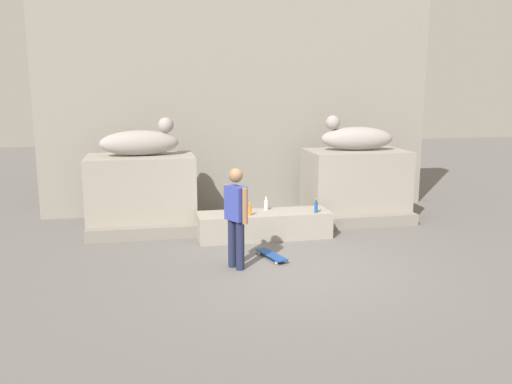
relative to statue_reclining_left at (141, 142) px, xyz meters
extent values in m
plane|color=#605E5B|center=(2.33, -3.01, -1.84)|extent=(40.00, 40.00, 0.00)
cube|color=gray|center=(2.33, 1.55, 1.06)|extent=(9.26, 0.60, 5.80)
cube|color=gray|center=(-0.04, 0.00, -1.06)|extent=(2.19, 1.35, 1.56)
cube|color=gray|center=(4.69, 0.00, -1.06)|extent=(2.19, 1.35, 1.56)
ellipsoid|color=#9B928E|center=(-0.04, 0.00, -0.02)|extent=(1.64, 0.67, 0.52)
sphere|color=#9B928E|center=(0.51, 0.04, 0.33)|extent=(0.32, 0.32, 0.32)
ellipsoid|color=#9B928E|center=(4.69, 0.00, -0.02)|extent=(1.66, 0.77, 0.52)
sphere|color=#9B928E|center=(4.15, 0.07, 0.33)|extent=(0.32, 0.32, 0.32)
cube|color=gray|center=(2.33, -1.17, -1.58)|extent=(2.62, 0.77, 0.51)
cylinder|color=#1E233F|center=(1.54, -2.96, -1.43)|extent=(0.14, 0.14, 0.82)
cylinder|color=#1E233F|center=(1.43, -2.79, -1.43)|extent=(0.14, 0.14, 0.82)
cube|color=#333F99|center=(1.48, -2.88, -0.74)|extent=(0.36, 0.41, 0.56)
sphere|color=#8C6647|center=(1.48, -2.88, -0.28)|extent=(0.23, 0.23, 0.23)
cylinder|color=#8C6647|center=(1.60, -3.07, -0.75)|extent=(0.09, 0.09, 0.58)
cylinder|color=#8C6647|center=(1.37, -2.68, -0.75)|extent=(0.09, 0.09, 0.58)
cube|color=navy|center=(2.17, -2.50, -1.77)|extent=(0.42, 0.82, 0.02)
cylinder|color=white|center=(2.01, -2.23, -1.81)|extent=(0.04, 0.06, 0.06)
cylinder|color=white|center=(2.15, -2.19, -1.81)|extent=(0.04, 0.06, 0.06)
cylinder|color=white|center=(2.19, -2.81, -1.81)|extent=(0.04, 0.06, 0.06)
cylinder|color=white|center=(2.32, -2.77, -1.81)|extent=(0.04, 0.06, 0.06)
cylinder|color=silver|center=(2.41, -0.99, -1.22)|extent=(0.07, 0.07, 0.20)
cylinder|color=silver|center=(2.41, -0.99, -1.09)|extent=(0.03, 0.03, 0.06)
cylinder|color=yellow|center=(2.41, -0.99, -1.05)|extent=(0.04, 0.04, 0.01)
cylinder|color=#194C99|center=(3.32, -1.41, -1.22)|extent=(0.06, 0.06, 0.21)
cylinder|color=#194C99|center=(3.32, -1.41, -1.09)|extent=(0.03, 0.03, 0.06)
cylinder|color=yellow|center=(3.32, -1.41, -1.05)|extent=(0.04, 0.04, 0.01)
cylinder|color=#1E722D|center=(1.72, -1.04, -1.22)|extent=(0.07, 0.07, 0.22)
cylinder|color=#1E722D|center=(1.72, -1.04, -1.08)|extent=(0.03, 0.03, 0.06)
cylinder|color=yellow|center=(1.72, -1.04, -1.04)|extent=(0.04, 0.04, 0.01)
cylinder|color=orange|center=(2.00, -1.37, -1.23)|extent=(0.06, 0.06, 0.18)
cylinder|color=orange|center=(2.00, -1.37, -1.11)|extent=(0.03, 0.03, 0.06)
cylinder|color=yellow|center=(2.00, -1.37, -1.08)|extent=(0.04, 0.04, 0.01)
cube|color=gray|center=(2.33, -0.70, -1.72)|extent=(6.92, 0.50, 0.24)
camera|label=1|loc=(0.10, -11.28, 1.12)|focal=37.83mm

